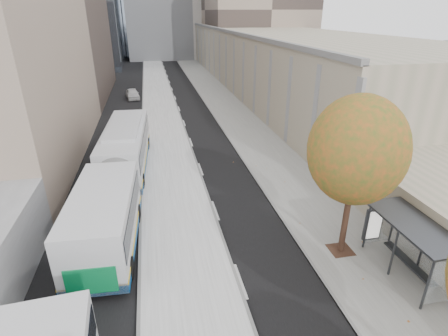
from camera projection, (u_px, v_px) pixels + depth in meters
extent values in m
cube|color=#A5A5A5|center=(163.00, 126.00, 35.19)|extent=(4.25, 150.00, 0.15)
cube|color=gray|center=(240.00, 122.00, 36.70)|extent=(4.75, 150.00, 0.08)
cube|color=gray|center=(262.00, 52.00, 63.11)|extent=(18.00, 92.00, 8.00)
cube|color=#383A3F|center=(415.00, 225.00, 14.48)|extent=(1.90, 4.40, 0.10)
cylinder|color=#383A3F|center=(428.00, 285.00, 13.09)|extent=(0.10, 0.10, 2.40)
cube|color=silver|center=(423.00, 247.00, 15.12)|extent=(0.04, 4.00, 2.10)
cylinder|color=black|center=(345.00, 222.00, 16.27)|extent=(0.28, 0.28, 3.24)
sphere|color=#245C1E|center=(357.00, 150.00, 14.81)|extent=(4.20, 4.20, 4.20)
cube|color=silver|center=(119.00, 172.00, 21.64)|extent=(3.71, 18.67, 3.09)
cube|color=black|center=(118.00, 164.00, 21.41)|extent=(3.73, 17.93, 1.07)
cube|color=#096E39|center=(105.00, 278.00, 13.53)|extent=(1.96, 0.17, 1.20)
imported|color=beige|center=(133.00, 94.00, 46.42)|extent=(2.05, 4.07, 1.33)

